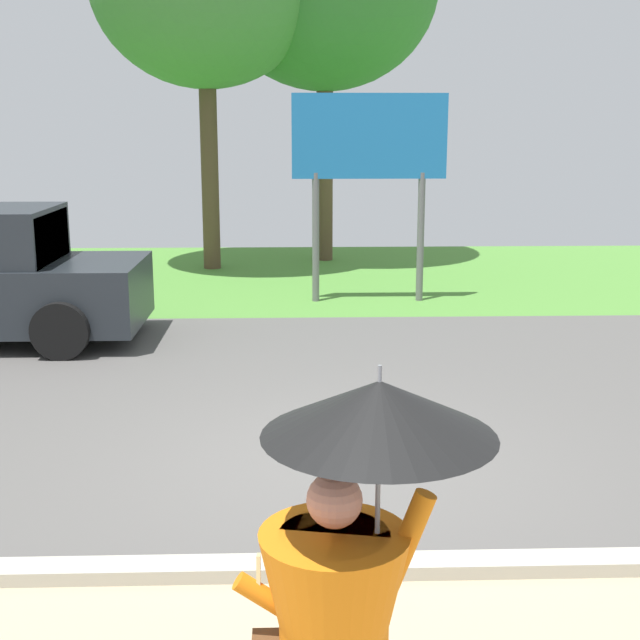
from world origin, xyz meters
TOP-DOWN VIEW (x-y plane):
  - ground_plane at (0.00, 2.95)m, footprint 40.00×22.00m
  - monk_pedestrian at (-0.20, -4.28)m, footprint 1.03×0.91m
  - roadside_billboard at (0.92, 7.31)m, footprint 2.60×0.12m

SIDE VIEW (x-z plane):
  - ground_plane at x=0.00m, z-range -0.15..0.05m
  - monk_pedestrian at x=-0.20m, z-range 0.00..2.13m
  - roadside_billboard at x=0.92m, z-range 0.80..4.30m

